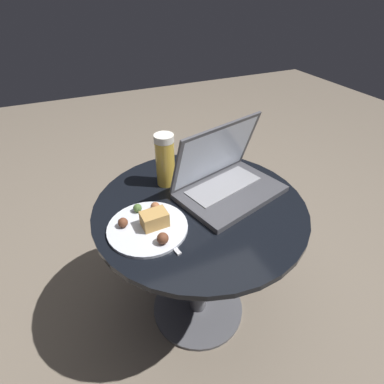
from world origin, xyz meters
The scene contains 6 objects.
ground_plane centered at (0.00, 0.00, 0.00)m, with size 6.00×6.00×0.00m, color #726656.
table centered at (0.00, 0.00, 0.41)m, with size 0.67×0.67×0.56m.
laptop centered at (0.11, 0.03, 0.61)m, with size 0.38×0.31×0.23m.
beer_glass centered at (-0.06, 0.16, 0.65)m, with size 0.06×0.06×0.18m.
snack_plate centered at (-0.18, -0.04, 0.57)m, with size 0.23×0.23×0.05m.
fork centered at (-0.16, -0.06, 0.56)m, with size 0.05×0.19×0.00m.
Camera 1 is at (-0.32, -0.67, 1.15)m, focal length 28.00 mm.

